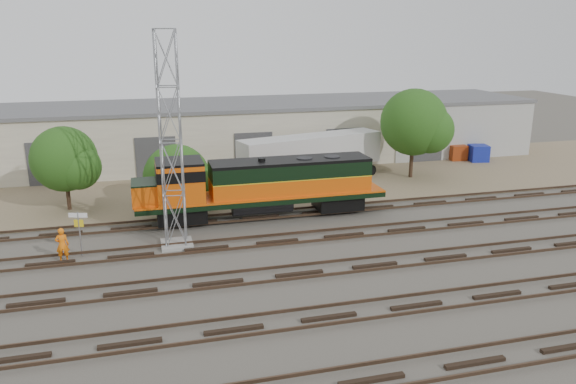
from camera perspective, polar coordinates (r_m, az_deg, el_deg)
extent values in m
plane|color=#47423A|center=(30.50, -0.40, -6.17)|extent=(140.00, 140.00, 0.00)
cube|color=#726047|center=(44.44, -5.24, 0.97)|extent=(80.00, 16.00, 0.02)
cube|color=black|center=(20.41, 8.49, -18.35)|extent=(80.00, 2.40, 0.14)
cube|color=#4C3828|center=(20.90, 7.67, -16.94)|extent=(80.00, 0.08, 0.14)
cube|color=black|center=(23.98, 4.18, -12.57)|extent=(80.00, 2.40, 0.14)
cube|color=#4C3828|center=(23.29, 4.80, -13.12)|extent=(80.00, 0.08, 0.14)
cube|color=#4C3828|center=(24.54, 3.61, -11.48)|extent=(80.00, 0.08, 0.14)
cube|color=black|center=(27.82, 1.15, -8.30)|extent=(80.00, 2.40, 0.14)
cube|color=#4C3828|center=(27.10, 1.60, -8.66)|extent=(80.00, 0.08, 0.14)
cube|color=#4C3828|center=(28.42, 0.74, -7.44)|extent=(80.00, 0.08, 0.14)
cube|color=black|center=(31.83, -1.08, -5.06)|extent=(80.00, 2.40, 0.14)
cube|color=#4C3828|center=(31.10, -0.75, -5.30)|extent=(80.00, 0.08, 0.14)
cube|color=#4C3828|center=(32.46, -1.40, -4.37)|extent=(80.00, 0.08, 0.14)
cube|color=black|center=(35.96, -2.80, -2.55)|extent=(80.00, 2.40, 0.14)
cube|color=#4C3828|center=(35.22, -2.54, -2.72)|extent=(80.00, 0.08, 0.14)
cube|color=#4C3828|center=(36.61, -3.05, -1.98)|extent=(80.00, 0.08, 0.14)
cube|color=beige|center=(51.63, -6.83, 5.88)|extent=(58.00, 10.00, 5.00)
cube|color=#59595B|center=(51.23, -6.93, 8.80)|extent=(58.40, 10.40, 0.30)
cube|color=#999993|center=(54.55, 17.65, 5.78)|extent=(14.00, 0.10, 5.00)
cube|color=#333335|center=(46.86, -23.07, 2.65)|extent=(3.20, 0.12, 3.40)
cube|color=#333335|center=(46.35, -13.26, 3.39)|extent=(3.20, 0.12, 3.40)
cube|color=#333335|center=(47.21, -3.50, 4.02)|extent=(3.20, 0.12, 3.40)
cube|color=#333335|center=(49.37, 5.66, 4.50)|extent=(3.20, 0.12, 3.40)
cube|color=#333335|center=(52.67, 13.88, 4.84)|extent=(3.20, 0.12, 3.40)
cube|color=black|center=(35.11, -10.75, -2.14)|extent=(2.96, 2.22, 0.92)
cube|color=black|center=(37.12, 5.06, -0.91)|extent=(2.96, 2.22, 0.92)
cube|color=black|center=(35.59, -2.64, -0.56)|extent=(15.70, 2.77, 0.32)
cylinder|color=black|center=(35.76, -2.63, -1.45)|extent=(3.88, 1.02, 1.02)
cube|color=#CE4D09|center=(35.81, 0.24, 0.75)|extent=(10.16, 2.40, 1.11)
cube|color=black|center=(35.55, 0.24, 2.33)|extent=(10.16, 2.40, 0.92)
cube|color=black|center=(35.42, 0.24, 3.20)|extent=(10.16, 2.40, 0.18)
cube|color=#CE4D09|center=(34.55, -10.92, 0.99)|extent=(2.77, 2.77, 2.40)
cube|color=black|center=(34.25, -11.04, 3.05)|extent=(2.77, 2.77, 0.15)
cube|color=#CE4D09|center=(34.63, -14.38, -0.14)|extent=(1.48, 2.22, 1.29)
cube|color=gray|center=(32.00, -11.22, -5.21)|extent=(1.72, 1.72, 0.20)
cylinder|color=gray|center=(30.90, -12.85, 5.19)|extent=(0.09, 0.09, 11.45)
cylinder|color=gray|center=(30.95, -10.90, 5.32)|extent=(0.09, 0.09, 11.45)
cylinder|color=gray|center=(29.87, -12.76, 4.83)|extent=(0.09, 0.09, 11.45)
cylinder|color=gray|center=(29.92, -10.75, 4.96)|extent=(0.09, 0.09, 11.45)
cylinder|color=gray|center=(31.64, -20.38, -4.03)|extent=(0.08, 0.08, 2.43)
cube|color=white|center=(31.31, -20.57, -2.23)|extent=(0.96, 0.34, 0.24)
cube|color=yellow|center=(31.44, -20.49, -2.99)|extent=(0.49, 0.19, 0.39)
imported|color=orange|center=(31.30, -21.96, -5.00)|extent=(0.69, 0.46, 1.83)
cube|color=silver|center=(44.32, 2.35, 4.18)|extent=(12.07, 5.18, 2.46)
cube|color=black|center=(47.28, 7.15, 2.39)|extent=(2.68, 2.74, 0.91)
cube|color=black|center=(41.83, -2.38, 0.89)|extent=(0.14, 0.14, 1.18)
cube|color=black|center=(43.41, -3.46, 1.44)|extent=(0.14, 0.14, 1.18)
cube|color=#152395|center=(54.28, 18.77, 3.75)|extent=(1.85, 1.77, 1.50)
cube|color=maroon|center=(54.29, 16.80, 3.87)|extent=(1.61, 1.51, 1.40)
cylinder|color=#382619|center=(40.11, -21.42, -0.33)|extent=(0.27, 0.27, 1.97)
sphere|color=#224E16|center=(39.53, -21.79, 3.13)|extent=(4.29, 4.29, 4.29)
sphere|color=#224E16|center=(38.90, -20.57, 2.41)|extent=(3.00, 3.00, 3.00)
cylinder|color=#382619|center=(39.17, -11.09, -1.06)|extent=(0.31, 0.31, 0.41)
sphere|color=#224E16|center=(38.69, -11.23, 1.46)|extent=(4.50, 4.50, 4.50)
sphere|color=#224E16|center=(38.21, -9.78, 0.65)|extent=(3.15, 3.15, 3.15)
cylinder|color=#382619|center=(46.70, 12.42, 3.07)|extent=(0.31, 0.31, 2.66)
sphere|color=#224E16|center=(46.10, 12.66, 6.94)|extent=(5.32, 5.32, 5.32)
sphere|color=#224E16|center=(45.99, 14.26, 6.14)|extent=(3.73, 3.73, 3.73)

